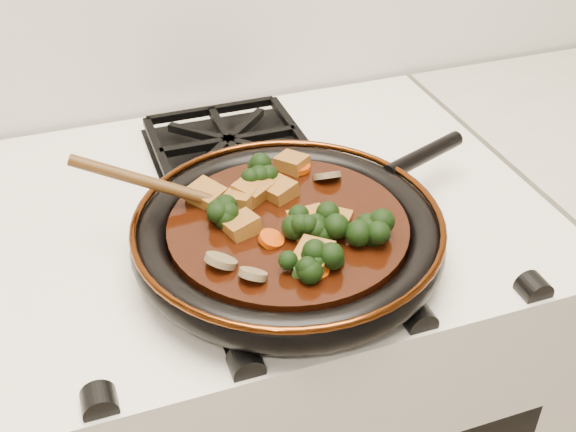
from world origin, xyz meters
name	(u,v)px	position (x,y,z in m)	size (l,w,h in m)	color
stove	(264,415)	(0.00, 1.69, 0.45)	(0.76, 0.60, 0.90)	silver
burner_grate_front	(291,257)	(0.00, 1.55, 0.91)	(0.23, 0.23, 0.03)	black
burner_grate_back	(229,146)	(0.00, 1.83, 0.91)	(0.23, 0.23, 0.03)	black
skillet	(289,233)	(0.00, 1.56, 0.94)	(0.48, 0.38, 0.05)	black
braising_sauce	(288,230)	(0.00, 1.56, 0.95)	(0.29, 0.29, 0.02)	black
tofu_cube_0	(309,224)	(0.02, 1.54, 0.97)	(0.04, 0.04, 0.02)	brown
tofu_cube_1	(278,191)	(0.01, 1.62, 0.97)	(0.04, 0.04, 0.02)	brown
tofu_cube_2	(253,191)	(-0.02, 1.63, 0.97)	(0.04, 0.04, 0.02)	brown
tofu_cube_3	(241,226)	(-0.06, 1.56, 0.97)	(0.04, 0.03, 0.02)	brown
tofu_cube_4	(335,222)	(0.05, 1.53, 0.97)	(0.03, 0.03, 0.02)	brown
tofu_cube_5	(314,257)	(0.00, 1.48, 0.97)	(0.04, 0.04, 0.02)	brown
tofu_cube_6	(206,195)	(-0.08, 1.64, 0.97)	(0.04, 0.04, 0.02)	brown
tofu_cube_7	(241,199)	(-0.04, 1.62, 0.97)	(0.04, 0.03, 0.02)	brown
tofu_cube_8	(292,163)	(0.04, 1.67, 0.97)	(0.04, 0.03, 0.02)	brown
broccoli_floret_0	(368,236)	(0.07, 1.50, 0.97)	(0.06, 0.06, 0.05)	black
broccoli_floret_1	(298,269)	(-0.02, 1.47, 0.97)	(0.06, 0.06, 0.05)	black
broccoli_floret_2	(322,229)	(0.03, 1.52, 0.97)	(0.06, 0.06, 0.05)	black
broccoli_floret_3	(296,227)	(0.00, 1.53, 0.97)	(0.06, 0.06, 0.05)	black
broccoli_floret_4	(320,258)	(0.01, 1.47, 0.97)	(0.06, 0.06, 0.05)	black
broccoli_floret_5	(226,214)	(-0.07, 1.59, 0.97)	(0.06, 0.06, 0.05)	black
broccoli_floret_6	(376,232)	(0.08, 1.50, 0.97)	(0.06, 0.06, 0.05)	black
broccoli_floret_7	(257,174)	(-0.01, 1.65, 0.97)	(0.06, 0.06, 0.06)	black
carrot_coin_0	(271,239)	(-0.03, 1.53, 0.96)	(0.03, 0.03, 0.01)	#B03704
carrot_coin_1	(298,168)	(0.05, 1.66, 0.96)	(0.03, 0.03, 0.01)	#B03704
carrot_coin_2	(316,269)	(0.00, 1.46, 0.96)	(0.03, 0.03, 0.01)	#B03704
carrot_coin_3	(323,228)	(0.03, 1.53, 0.96)	(0.03, 0.03, 0.01)	#B03704
carrot_coin_4	(319,256)	(0.01, 1.49, 0.96)	(0.03, 0.03, 0.01)	#B03704
carrot_coin_5	(331,258)	(0.02, 1.48, 0.96)	(0.03, 0.03, 0.01)	#B03704
mushroom_slice_0	(253,274)	(-0.07, 1.48, 0.97)	(0.03, 0.03, 0.01)	olive
mushroom_slice_1	(221,261)	(-0.10, 1.51, 0.97)	(0.04, 0.04, 0.01)	olive
mushroom_slice_2	(327,175)	(0.08, 1.63, 0.97)	(0.04, 0.04, 0.01)	olive
wooden_spoon	(186,193)	(-0.11, 1.63, 0.98)	(0.13, 0.07, 0.19)	#492C0F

